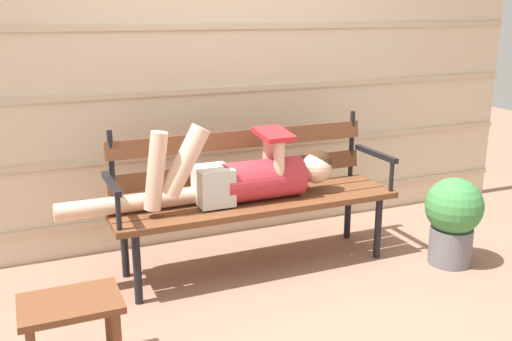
% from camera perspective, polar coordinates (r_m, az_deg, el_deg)
% --- Properties ---
extents(ground_plane, '(12.00, 12.00, 0.00)m').
position_cam_1_polar(ground_plane, '(3.47, 1.13, -10.55)').
color(ground_plane, '#936B56').
extents(house_siding, '(4.80, 0.08, 2.45)m').
position_cam_1_polar(house_siding, '(3.87, -3.72, 11.04)').
color(house_siding, beige).
rests_on(house_siding, ground).
extents(park_bench, '(1.74, 0.47, 0.88)m').
position_cam_1_polar(park_bench, '(3.50, -0.44, -1.81)').
color(park_bench, brown).
rests_on(park_bench, ground).
extents(reclining_person, '(1.65, 0.25, 0.50)m').
position_cam_1_polar(reclining_person, '(3.37, -1.60, -0.70)').
color(reclining_person, '#B72D38').
extents(footstool, '(0.42, 0.30, 0.36)m').
position_cam_1_polar(footstool, '(2.62, -17.85, -13.51)').
color(footstool, brown).
rests_on(footstool, ground).
extents(potted_plant, '(0.35, 0.35, 0.55)m').
position_cam_1_polar(potted_plant, '(3.74, 18.96, -4.37)').
color(potted_plant, slate).
rests_on(potted_plant, ground).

